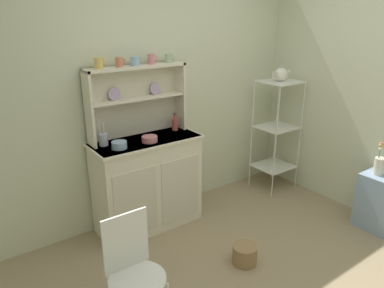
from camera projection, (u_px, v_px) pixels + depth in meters
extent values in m
plane|color=#998466|center=(276.00, 287.00, 2.81)|extent=(3.84, 3.84, 0.00)
cube|color=beige|center=(162.00, 94.00, 3.63)|extent=(3.84, 0.05, 2.50)
cube|color=silver|center=(148.00, 183.00, 3.51)|extent=(1.00, 0.42, 0.90)
cube|color=beige|center=(136.00, 203.00, 3.23)|extent=(0.42, 0.01, 0.63)
cube|color=beige|center=(181.00, 189.00, 3.50)|extent=(0.42, 0.01, 0.63)
cube|color=#EEE6CE|center=(146.00, 141.00, 3.36)|extent=(1.03, 0.45, 0.02)
cube|color=beige|center=(134.00, 101.00, 3.40)|extent=(0.96, 0.02, 0.66)
cube|color=silver|center=(89.00, 109.00, 3.08)|extent=(0.02, 0.18, 0.66)
cube|color=silver|center=(180.00, 96.00, 3.60)|extent=(0.02, 0.18, 0.66)
cube|color=silver|center=(138.00, 99.00, 3.33)|extent=(0.92, 0.16, 0.02)
cube|color=silver|center=(136.00, 67.00, 3.23)|extent=(0.96, 0.18, 0.02)
cylinder|color=#B79ECC|center=(114.00, 94.00, 3.22)|extent=(0.11, 0.03, 0.11)
cylinder|color=#B79ECC|center=(155.00, 89.00, 3.45)|extent=(0.11, 0.03, 0.11)
cylinder|color=silver|center=(276.00, 144.00, 4.00)|extent=(0.01, 0.01, 1.30)
cylinder|color=silver|center=(300.00, 137.00, 4.22)|extent=(0.01, 0.01, 1.30)
cylinder|color=silver|center=(252.00, 136.00, 4.28)|extent=(0.01, 0.01, 1.30)
cylinder|color=silver|center=(276.00, 129.00, 4.51)|extent=(0.01, 0.01, 1.30)
cube|color=silver|center=(280.00, 82.00, 4.03)|extent=(0.43, 0.39, 0.01)
cube|color=silver|center=(276.00, 127.00, 4.21)|extent=(0.43, 0.39, 0.01)
cube|color=silver|center=(273.00, 166.00, 4.38)|extent=(0.43, 0.39, 0.01)
cylinder|color=white|center=(147.00, 287.00, 2.49)|extent=(0.01, 0.01, 0.45)
cylinder|color=white|center=(137.00, 280.00, 2.24)|extent=(0.36, 0.36, 0.02)
cube|color=white|center=(126.00, 242.00, 2.28)|extent=(0.31, 0.02, 0.40)
cylinder|color=#93754C|center=(245.00, 254.00, 3.06)|extent=(0.21, 0.21, 0.17)
cylinder|color=#DBB760|center=(99.00, 63.00, 3.02)|extent=(0.07, 0.07, 0.09)
torus|color=#DBB760|center=(104.00, 62.00, 3.05)|extent=(0.01, 0.05, 0.05)
cylinder|color=#C67556|center=(119.00, 62.00, 3.13)|extent=(0.07, 0.07, 0.08)
torus|color=#C67556|center=(124.00, 61.00, 3.15)|extent=(0.01, 0.05, 0.05)
cylinder|color=#8EB2D1|center=(135.00, 61.00, 3.21)|extent=(0.08, 0.08, 0.08)
torus|color=#8EB2D1|center=(140.00, 60.00, 3.24)|extent=(0.01, 0.05, 0.05)
cylinder|color=#D17A84|center=(151.00, 59.00, 3.30)|extent=(0.07, 0.07, 0.09)
torus|color=#D17A84|center=(155.00, 58.00, 3.32)|extent=(0.01, 0.05, 0.05)
cylinder|color=#9EB78E|center=(168.00, 58.00, 3.40)|extent=(0.07, 0.07, 0.08)
torus|color=#9EB78E|center=(172.00, 58.00, 3.43)|extent=(0.01, 0.05, 0.05)
cylinder|color=#8EB2D1|center=(119.00, 145.00, 3.13)|extent=(0.13, 0.13, 0.06)
cylinder|color=#D17A84|center=(150.00, 139.00, 3.29)|extent=(0.14, 0.14, 0.05)
cylinder|color=#B74C47|center=(175.00, 124.00, 3.61)|extent=(0.06, 0.06, 0.12)
cylinder|color=#B74C47|center=(175.00, 116.00, 3.59)|extent=(0.03, 0.03, 0.04)
cylinder|color=#4C382D|center=(175.00, 114.00, 3.58)|extent=(0.03, 0.03, 0.01)
cylinder|color=#B2B7C6|center=(103.00, 140.00, 3.19)|extent=(0.08, 0.08, 0.11)
cylinder|color=silver|center=(104.00, 133.00, 3.15)|extent=(0.02, 0.01, 0.16)
ellipsoid|color=silver|center=(104.00, 123.00, 3.12)|extent=(0.02, 0.01, 0.01)
cylinder|color=silver|center=(100.00, 132.00, 3.15)|extent=(0.01, 0.02, 0.17)
ellipsoid|color=silver|center=(99.00, 122.00, 3.12)|extent=(0.02, 0.01, 0.01)
cylinder|color=silver|center=(100.00, 131.00, 3.16)|extent=(0.02, 0.03, 0.18)
ellipsoid|color=silver|center=(99.00, 120.00, 3.13)|extent=(0.02, 0.01, 0.01)
sphere|color=white|center=(281.00, 74.00, 4.01)|extent=(0.15, 0.15, 0.15)
sphere|color=silver|center=(281.00, 67.00, 3.98)|extent=(0.02, 0.02, 0.02)
cylinder|color=white|center=(287.00, 73.00, 4.06)|extent=(0.09, 0.02, 0.07)
torus|color=white|center=(275.00, 75.00, 3.96)|extent=(0.01, 0.09, 0.09)
cylinder|color=silver|center=(379.00, 166.00, 3.44)|extent=(0.10, 0.10, 0.17)
cylinder|color=#4C844C|center=(379.00, 153.00, 3.40)|extent=(0.00, 0.01, 0.14)
sphere|color=#DBB760|center=(381.00, 145.00, 3.38)|extent=(0.04, 0.04, 0.04)
cylinder|color=#4C844C|center=(380.00, 152.00, 3.40)|extent=(0.00, 0.01, 0.16)
sphere|color=#C67556|center=(381.00, 144.00, 3.37)|extent=(0.04, 0.04, 0.04)
cylinder|color=#4C844C|center=(380.00, 155.00, 3.39)|extent=(0.00, 0.01, 0.11)
sphere|color=silver|center=(381.00, 149.00, 3.38)|extent=(0.03, 0.03, 0.03)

